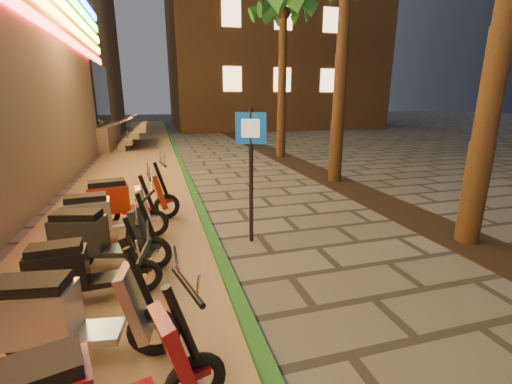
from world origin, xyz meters
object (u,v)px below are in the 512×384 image
object	(u,v)px
scooter_6	(80,269)
scooter_7	(98,237)
scooter_8	(105,216)
scooter_9	(123,199)
scooter_5	(65,316)
pedestrian_sign	(251,158)

from	to	relation	value
scooter_6	scooter_7	bearing A→B (deg)	81.33
scooter_6	scooter_8	world-z (taller)	scooter_8
scooter_8	scooter_9	xyz separation A→B (m)	(0.24, 0.92, 0.02)
scooter_6	scooter_9	size ratio (longest dim) A/B	0.86
scooter_6	scooter_8	distance (m)	1.94
scooter_8	scooter_5	bearing A→B (deg)	-95.34
scooter_8	scooter_9	distance (m)	0.95
scooter_5	scooter_7	xyz separation A→B (m)	(0.01, 1.98, 0.01)
pedestrian_sign	scooter_7	size ratio (longest dim) A/B	1.38
scooter_6	scooter_7	distance (m)	0.91
pedestrian_sign	scooter_8	xyz separation A→B (m)	(-2.53, 0.60, -1.02)
pedestrian_sign	scooter_8	world-z (taller)	pedestrian_sign
scooter_9	scooter_5	bearing A→B (deg)	-102.72
scooter_7	scooter_9	world-z (taller)	scooter_9
scooter_5	scooter_9	bearing A→B (deg)	96.15
scooter_5	scooter_7	world-z (taller)	scooter_7
scooter_6	scooter_5	bearing A→B (deg)	-89.59
pedestrian_sign	scooter_5	bearing A→B (deg)	-112.69
scooter_7	scooter_8	distance (m)	1.03
scooter_5	pedestrian_sign	bearing A→B (deg)	53.09
scooter_6	scooter_9	bearing A→B (deg)	80.73
pedestrian_sign	scooter_6	size ratio (longest dim) A/B	1.53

